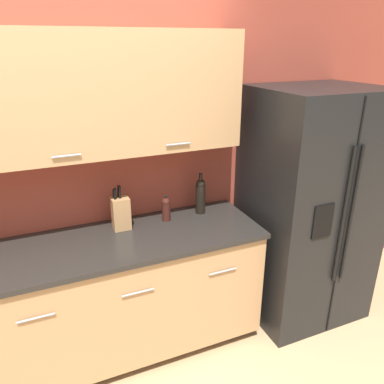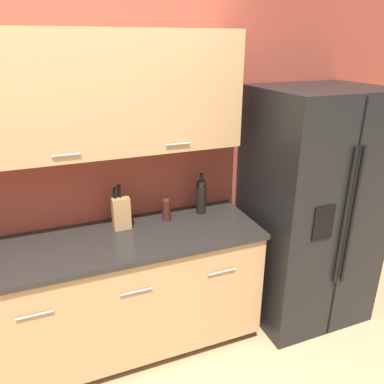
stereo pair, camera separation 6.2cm
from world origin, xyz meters
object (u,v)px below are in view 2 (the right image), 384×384
at_px(refrigerator, 310,208).
at_px(wine_bottle, 201,195).
at_px(knife_block, 121,212).
at_px(oil_bottle, 166,208).

height_order(refrigerator, wine_bottle, refrigerator).
xyz_separation_m(knife_block, wine_bottle, (0.61, 0.02, 0.02)).
bearing_deg(oil_bottle, knife_block, -179.81).
relative_size(wine_bottle, oil_bottle, 1.64).
bearing_deg(refrigerator, knife_block, 171.52).
bearing_deg(oil_bottle, refrigerator, -11.00).
height_order(wine_bottle, oil_bottle, wine_bottle).
xyz_separation_m(refrigerator, wine_bottle, (-0.82, 0.24, 0.14)).
bearing_deg(refrigerator, oil_bottle, 169.00).
height_order(refrigerator, oil_bottle, refrigerator).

